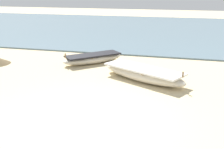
# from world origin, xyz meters

# --- Properties ---
(ground) EXTENTS (80.00, 80.00, 0.00)m
(ground) POSITION_xyz_m (0.00, 0.00, 0.00)
(ground) COLOR beige
(sea_water) EXTENTS (60.00, 20.00, 0.08)m
(sea_water) POSITION_xyz_m (0.00, 17.76, 0.04)
(sea_water) COLOR slate
(sea_water) RESTS_ON ground
(fishing_boat_1) EXTENTS (2.81, 2.77, 0.64)m
(fishing_boat_1) POSITION_xyz_m (-1.69, 5.86, 0.24)
(fishing_boat_1) COLOR beige
(fishing_boat_1) RESTS_ON ground
(fishing_boat_4) EXTENTS (3.79, 2.67, 0.71)m
(fishing_boat_4) POSITION_xyz_m (1.06, 3.86, 0.28)
(fishing_boat_4) COLOR beige
(fishing_boat_4) RESTS_ON ground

